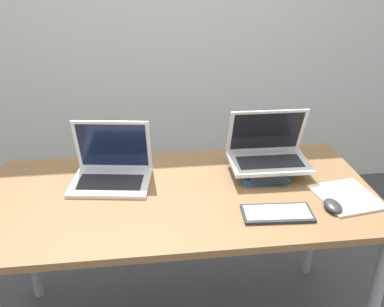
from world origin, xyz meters
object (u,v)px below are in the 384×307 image
Objects in this scene: book_stack at (262,168)px; notepad at (346,197)px; laptop_on_books at (268,152)px; wireless_keyboard at (277,213)px; mouse at (333,206)px; laptop_left at (112,169)px.

book_stack is 1.01× the size of notepad.
book_stack is 0.81× the size of laptop_on_books.
book_stack reaches higher than wireless_keyboard.
notepad is (0.09, 0.07, -0.01)m from mouse.
laptop_left is at bearing 179.33° from laptop_on_books.
laptop_on_books is 1.27× the size of wireless_keyboard.
book_stack is at bearing 121.16° from mouse.
notepad is at bearing 14.92° from wireless_keyboard.
wireless_keyboard is 0.23m from mouse.
wireless_keyboard is (-0.03, -0.34, -0.02)m from book_stack.
laptop_left reaches higher than wireless_keyboard.
laptop_left is 0.73m from wireless_keyboard.
book_stack is 0.08m from laptop_on_books.
mouse is at bearing 2.97° from wireless_keyboard.
mouse is at bearing -141.08° from notepad.
wireless_keyboard is 2.58× the size of mouse.
wireless_keyboard is at bearing -165.08° from notepad.
mouse is 0.38× the size of notepad.
laptop_on_books is at bearing 134.87° from notepad.
laptop_on_books is at bearing -0.67° from laptop_left.
laptop_left is at bearing 150.85° from wireless_keyboard.
laptop_left is at bearing 158.31° from mouse.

